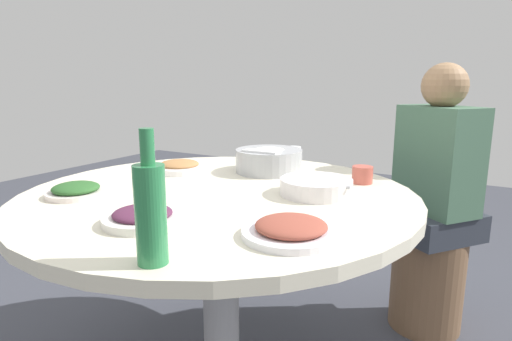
# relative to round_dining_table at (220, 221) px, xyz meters

# --- Properties ---
(round_dining_table) EXTENTS (1.36, 1.36, 0.75)m
(round_dining_table) POSITION_rel_round_dining_table_xyz_m (0.00, 0.00, 0.00)
(round_dining_table) COLOR #99999E
(round_dining_table) RESTS_ON ground
(rice_bowl) EXTENTS (0.28, 0.28, 0.11)m
(rice_bowl) POSITION_rel_round_dining_table_xyz_m (-0.37, 0.00, 0.16)
(rice_bowl) COLOR #B2B5BA
(rice_bowl) RESTS_ON round_dining_table
(soup_bowl) EXTENTS (0.24, 0.26, 0.06)m
(soup_bowl) POSITION_rel_round_dining_table_xyz_m (-0.13, 0.31, 0.14)
(soup_bowl) COLOR white
(soup_bowl) RESTS_ON round_dining_table
(dish_greens) EXTENTS (0.19, 0.19, 0.05)m
(dish_greens) POSITION_rel_round_dining_table_xyz_m (0.29, -0.38, 0.13)
(dish_greens) COLOR silver
(dish_greens) RESTS_ON round_dining_table
(dish_tofu_braise) EXTENTS (0.25, 0.25, 0.05)m
(dish_tofu_braise) POSITION_rel_round_dining_table_xyz_m (-0.20, -0.34, 0.13)
(dish_tofu_braise) COLOR white
(dish_tofu_braise) RESTS_ON round_dining_table
(dish_eggplant) EXTENTS (0.22, 0.22, 0.04)m
(dish_eggplant) POSITION_rel_round_dining_table_xyz_m (0.38, 0.01, 0.13)
(dish_eggplant) COLOR silver
(dish_eggplant) RESTS_ON round_dining_table
(dish_stirfry) EXTENTS (0.25, 0.25, 0.05)m
(dish_stirfry) POSITION_rel_round_dining_table_xyz_m (0.27, 0.41, 0.13)
(dish_stirfry) COLOR white
(dish_stirfry) RESTS_ON round_dining_table
(green_bottle) EXTENTS (0.07, 0.07, 0.29)m
(green_bottle) POSITION_rel_round_dining_table_xyz_m (0.56, 0.22, 0.22)
(green_bottle) COLOR #2A7C47
(green_bottle) RESTS_ON round_dining_table
(tea_cup_near) EXTENTS (0.08, 0.08, 0.06)m
(tea_cup_near) POSITION_rel_round_dining_table_xyz_m (-0.37, 0.40, 0.14)
(tea_cup_near) COLOR #BD5547
(tea_cup_near) RESTS_ON round_dining_table
(tea_cup_far) EXTENTS (0.06, 0.06, 0.07)m
(tea_cup_far) POSITION_rel_round_dining_table_xyz_m (-0.62, -0.00, 0.15)
(tea_cup_far) COLOR white
(tea_cup_far) RESTS_ON round_dining_table
(stool_for_diner_left) EXTENTS (0.32, 0.32, 0.44)m
(stool_for_diner_left) POSITION_rel_round_dining_table_xyz_m (-0.79, 0.61, -0.42)
(stool_for_diner_left) COLOR brown
(stool_for_diner_left) RESTS_ON ground
(diner_left) EXTENTS (0.46, 0.46, 0.76)m
(diner_left) POSITION_rel_round_dining_table_xyz_m (-0.79, 0.61, 0.12)
(diner_left) COLOR #2D333D
(diner_left) RESTS_ON stool_for_diner_left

